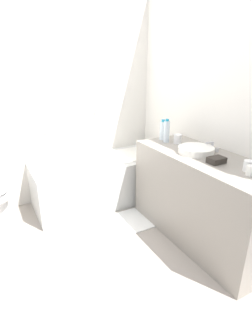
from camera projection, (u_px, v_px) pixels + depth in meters
ground_plane at (72, 262)px, 2.32m from camera, size 4.02×4.02×0.00m
wall_back_tiled at (28, 103)px, 2.95m from camera, size 3.42×0.10×2.40m
wall_right_mirror at (220, 109)px, 2.56m from camera, size 0.10×2.92×2.40m
bathtub at (100, 179)px, 3.25m from camera, size 1.58×0.69×1.22m
vanity_counter at (202, 198)px, 2.52m from camera, size 0.58×1.48×0.84m
sink_basin at (196, 150)px, 2.44m from camera, size 0.32×0.32×0.06m
sink_faucet at (212, 146)px, 2.52m from camera, size 0.10×0.15×0.09m
water_bottle_1 at (163, 130)px, 2.85m from camera, size 0.07×0.07×0.22m
water_bottle_2 at (167, 131)px, 2.75m from camera, size 0.06×0.06×0.24m
drinking_glass_0 at (251, 170)px, 1.95m from camera, size 0.06×0.06×0.08m
drinking_glass_1 at (178, 139)px, 2.72m from camera, size 0.08×0.08×0.09m
drinking_glass_2 at (248, 166)px, 2.03m from camera, size 0.07×0.07×0.08m
amenity_basket at (216, 160)px, 2.20m from camera, size 0.14×0.10×0.05m
bath_mat at (139, 219)px, 2.95m from camera, size 0.50×0.44×0.01m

